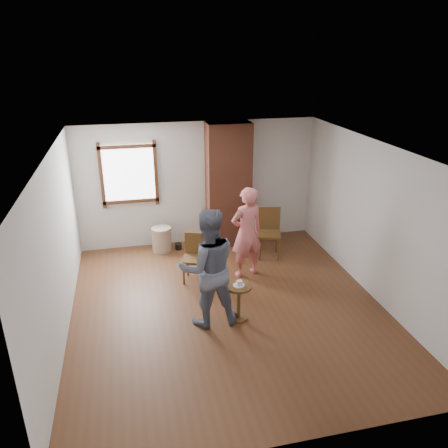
{
  "coord_description": "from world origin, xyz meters",
  "views": [
    {
      "loc": [
        -1.43,
        -5.97,
        3.99
      ],
      "look_at": [
        0.12,
        0.8,
        1.15
      ],
      "focal_mm": 35.0,
      "sensor_mm": 36.0,
      "label": 1
    }
  ],
  "objects_px": {
    "person_pink": "(247,233)",
    "man": "(208,268)",
    "side_table": "(239,296)",
    "dining_chair_right": "(269,230)",
    "dining_chair_left": "(195,254)",
    "stoneware_crock": "(162,239)"
  },
  "relations": [
    {
      "from": "person_pink",
      "to": "man",
      "type": "bearing_deg",
      "value": 39.82
    },
    {
      "from": "person_pink",
      "to": "side_table",
      "type": "bearing_deg",
      "value": 55.78
    },
    {
      "from": "side_table",
      "to": "dining_chair_right",
      "type": "bearing_deg",
      "value": 60.65
    },
    {
      "from": "dining_chair_left",
      "to": "dining_chair_right",
      "type": "distance_m",
      "value": 1.75
    },
    {
      "from": "dining_chair_left",
      "to": "person_pink",
      "type": "height_order",
      "value": "person_pink"
    },
    {
      "from": "person_pink",
      "to": "stoneware_crock",
      "type": "bearing_deg",
      "value": -58.25
    },
    {
      "from": "stoneware_crock",
      "to": "man",
      "type": "bearing_deg",
      "value": -80.24
    },
    {
      "from": "dining_chair_right",
      "to": "man",
      "type": "bearing_deg",
      "value": -114.36
    },
    {
      "from": "person_pink",
      "to": "dining_chair_left",
      "type": "bearing_deg",
      "value": -17.62
    },
    {
      "from": "man",
      "to": "stoneware_crock",
      "type": "bearing_deg",
      "value": -82.26
    },
    {
      "from": "man",
      "to": "person_pink",
      "type": "xyz_separation_m",
      "value": [
        0.97,
        1.33,
        -0.08
      ]
    },
    {
      "from": "dining_chair_right",
      "to": "person_pink",
      "type": "distance_m",
      "value": 1.03
    },
    {
      "from": "dining_chair_left",
      "to": "man",
      "type": "relative_size",
      "value": 0.47
    },
    {
      "from": "stoneware_crock",
      "to": "dining_chair_right",
      "type": "height_order",
      "value": "dining_chair_right"
    },
    {
      "from": "dining_chair_right",
      "to": "person_pink",
      "type": "height_order",
      "value": "person_pink"
    },
    {
      "from": "stoneware_crock",
      "to": "man",
      "type": "relative_size",
      "value": 0.28
    },
    {
      "from": "dining_chair_left",
      "to": "person_pink",
      "type": "relative_size",
      "value": 0.51
    },
    {
      "from": "dining_chair_left",
      "to": "person_pink",
      "type": "xyz_separation_m",
      "value": [
        0.94,
        -0.06,
        0.37
      ]
    },
    {
      "from": "side_table",
      "to": "person_pink",
      "type": "xyz_separation_m",
      "value": [
        0.5,
        1.36,
        0.46
      ]
    },
    {
      "from": "stoneware_crock",
      "to": "dining_chair_left",
      "type": "bearing_deg",
      "value": -69.8
    },
    {
      "from": "dining_chair_right",
      "to": "man",
      "type": "xyz_separation_m",
      "value": [
        -1.64,
        -2.05,
        0.38
      ]
    },
    {
      "from": "dining_chair_left",
      "to": "person_pink",
      "type": "distance_m",
      "value": 1.01
    }
  ]
}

